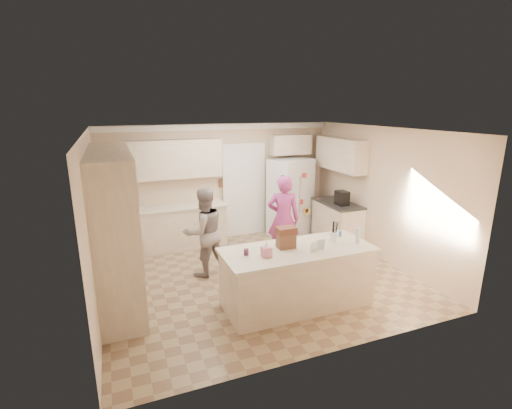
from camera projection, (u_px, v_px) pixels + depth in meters
name	position (u px, v px, depth m)	size (l,w,h in m)	color
floor	(258.00, 277.00, 6.67)	(5.20, 4.60, 0.02)	#947F5B
ceiling	(258.00, 129.00, 5.99)	(5.20, 4.60, 0.02)	white
wall_back	(220.00, 182.00, 8.41)	(5.20, 0.02, 2.60)	beige
wall_front	(332.00, 257.00, 4.26)	(5.20, 0.02, 2.60)	beige
wall_left	(92.00, 225.00, 5.41)	(0.02, 4.60, 2.60)	beige
wall_right	(382.00, 194.00, 7.25)	(0.02, 4.60, 2.60)	beige
crown_back	(220.00, 127.00, 8.04)	(5.20, 0.08, 0.12)	white
pantry_bank	(115.00, 226.00, 5.73)	(0.60, 2.60, 2.35)	beige
back_base_cab	(174.00, 228.00, 7.95)	(2.20, 0.60, 0.88)	beige
back_countertop	(173.00, 207.00, 7.82)	(2.24, 0.63, 0.04)	#EEE3C2
back_upper_cab	(169.00, 159.00, 7.68)	(2.20, 0.35, 0.80)	beige
doorway_opening	(244.00, 191.00, 8.64)	(0.90, 0.06, 2.10)	black
doorway_casing	(244.00, 191.00, 8.61)	(1.02, 0.03, 2.22)	white
wall_frame_upper	(221.00, 171.00, 8.31)	(0.15, 0.02, 0.20)	brown
wall_frame_lower	(222.00, 183.00, 8.38)	(0.15, 0.02, 0.20)	brown
refrigerator	(290.00, 197.00, 8.67)	(0.90, 0.70, 1.80)	white
fridge_seam	(297.00, 201.00, 8.35)	(0.01, 0.02, 1.78)	gray
fridge_dispenser	(289.00, 191.00, 8.20)	(0.22, 0.03, 0.35)	black
fridge_handle_l	(296.00, 195.00, 8.28)	(0.02, 0.02, 0.85)	silver
fridge_handle_r	(300.00, 194.00, 8.31)	(0.02, 0.02, 0.85)	silver
over_fridge_cab	(290.00, 145.00, 8.62)	(0.95, 0.35, 0.45)	beige
right_base_cab	(337.00, 223.00, 8.27)	(0.60, 1.20, 0.88)	beige
right_countertop	(338.00, 203.00, 8.14)	(0.63, 1.24, 0.04)	#2D2B28
right_upper_cab	(341.00, 154.00, 8.10)	(0.35, 1.50, 0.70)	beige
coffee_maker	(342.00, 198.00, 7.90)	(0.22, 0.28, 0.30)	black
island_base	(297.00, 278.00, 5.64)	(2.20, 0.90, 0.88)	beige
island_top	(298.00, 250.00, 5.52)	(2.28, 0.96, 0.05)	#EEE3C2
utensil_crock	(334.00, 237.00, 5.77)	(0.13, 0.13, 0.15)	white
tissue_box	(266.00, 252.00, 5.21)	(0.13, 0.13, 0.14)	pink
tissue_plume	(267.00, 244.00, 5.18)	(0.08, 0.08, 0.08)	white
dollhouse_body	(286.00, 241.00, 5.52)	(0.26, 0.18, 0.22)	brown
dollhouse_roof	(286.00, 230.00, 5.48)	(0.28, 0.20, 0.10)	#592D1E
jam_jar	(246.00, 252.00, 5.26)	(0.07, 0.07, 0.09)	#59263F
greeting_card_a	(314.00, 247.00, 5.36)	(0.12, 0.01, 0.16)	white
greeting_card_b	(321.00, 244.00, 5.46)	(0.12, 0.01, 0.16)	silver
water_bottle	(358.00, 236.00, 5.68)	(0.07, 0.07, 0.24)	silver
shaker_salt	(337.00, 234.00, 5.99)	(0.05, 0.05, 0.09)	#5070B5
shaker_pepper	(340.00, 234.00, 6.01)	(0.05, 0.05, 0.09)	#5070B5
teen_boy	(204.00, 232.00, 6.58)	(0.79, 0.61, 1.62)	gray
teen_girl	(283.00, 219.00, 7.20)	(0.62, 0.41, 1.71)	#AF3A83
fridge_magnets	(297.00, 201.00, 8.34)	(0.76, 0.02, 1.44)	tan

